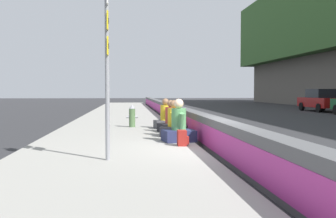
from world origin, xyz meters
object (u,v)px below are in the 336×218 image
object	(u,v)px
fire_hydrant	(132,116)
seated_person_far	(166,119)
backpack	(182,138)
route_sign_post	(107,57)
seated_person_middle	(174,125)
parked_car_midline	(321,100)
seated_person_rear	(171,122)
seated_person_foreground	(179,128)

from	to	relation	value
fire_hydrant	seated_person_far	world-z (taller)	seated_person_far
fire_hydrant	backpack	distance (m)	5.65
fire_hydrant	route_sign_post	bearing A→B (deg)	175.76
seated_person_middle	backpack	size ratio (longest dim) A/B	2.81
parked_car_midline	seated_person_rear	bearing A→B (deg)	139.65
seated_person_foreground	parked_car_midline	world-z (taller)	parked_car_midline
route_sign_post	fire_hydrant	world-z (taller)	route_sign_post
route_sign_post	seated_person_rear	bearing A→B (deg)	-18.76
seated_person_foreground	backpack	size ratio (longest dim) A/B	2.97
parked_car_midline	backpack	bearing A→B (deg)	145.14
seated_person_foreground	seated_person_rear	world-z (taller)	seated_person_foreground
seated_person_far	backpack	bearing A→B (deg)	179.85
route_sign_post	seated_person_foreground	bearing A→B (deg)	-32.31
seated_person_far	seated_person_rear	bearing A→B (deg)	-177.68
route_sign_post	parked_car_midline	size ratio (longest dim) A/B	0.80
fire_hydrant	seated_person_middle	distance (m)	3.54
route_sign_post	seated_person_foreground	size ratio (longest dim) A/B	3.03
fire_hydrant	parked_car_midline	world-z (taller)	parked_car_midline
route_sign_post	backpack	size ratio (longest dim) A/B	9.00
fire_hydrant	backpack	size ratio (longest dim) A/B	2.20
fire_hydrant	parked_car_midline	xyz separation A→B (m)	(13.43, -14.43, 0.27)
seated_person_foreground	seated_person_far	distance (m)	3.94
seated_person_foreground	backpack	distance (m)	0.90
fire_hydrant	seated_person_rear	size ratio (longest dim) A/B	0.80
backpack	parked_car_midline	xyz separation A→B (m)	(18.94, -13.19, 0.53)
seated_person_foreground	parked_car_midline	bearing A→B (deg)	-36.12
backpack	seated_person_far	bearing A→B (deg)	-0.15
seated_person_foreground	seated_person_far	size ratio (longest dim) A/B	1.05
parked_car_midline	route_sign_post	bearing A→B (deg)	144.38
seated_person_foreground	seated_person_rear	size ratio (longest dim) A/B	1.08
seated_person_rear	seated_person_far	size ratio (longest dim) A/B	0.97
fire_hydrant	seated_person_rear	world-z (taller)	seated_person_rear
fire_hydrant	backpack	xyz separation A→B (m)	(-5.51, -1.24, -0.25)
fire_hydrant	seated_person_far	bearing A→B (deg)	-118.73
seated_person_foreground	seated_person_rear	distance (m)	2.61
fire_hydrant	backpack	world-z (taller)	fire_hydrant
seated_person_foreground	seated_person_middle	xyz separation A→B (m)	(1.32, -0.01, -0.02)
route_sign_post	fire_hydrant	bearing A→B (deg)	-4.24
route_sign_post	seated_person_rear	xyz separation A→B (m)	(5.47, -1.86, -1.75)
route_sign_post	seated_person_far	xyz separation A→B (m)	(6.80, -1.80, -1.74)
route_sign_post	seated_person_middle	xyz separation A→B (m)	(4.18, -1.82, -1.74)
seated_person_middle	seated_person_far	bearing A→B (deg)	0.41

